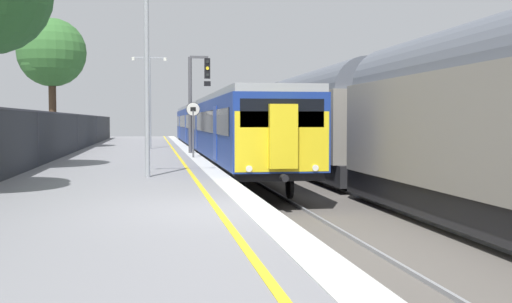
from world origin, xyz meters
The scene contains 8 objects.
ground centered at (2.64, 0.00, -0.61)m, with size 17.40×110.00×1.21m.
commuter_train_at_platform centered at (2.10, 26.04, 1.27)m, with size 2.83×40.41×3.81m.
freight_train_adjacent_track centered at (6.10, 24.90, 1.66)m, with size 2.60×60.65×4.86m.
signal_gantry centered at (0.63, 20.15, 3.00)m, with size 1.10×0.24×4.80m.
speed_limit_sign centered at (0.25, 16.30, 1.54)m, with size 0.59×0.08×2.40m.
platform_lamp_mid centered at (-1.64, 6.99, 3.17)m, with size 2.00×0.20×5.33m.
platform_lamp_far centered at (-1.64, 25.70, 3.16)m, with size 2.00×0.20×5.31m.
background_tree_left centered at (-7.35, 27.22, 5.44)m, with size 3.97×3.97×7.57m.
Camera 1 is at (-1.49, -11.32, 1.60)m, focal length 44.58 mm.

